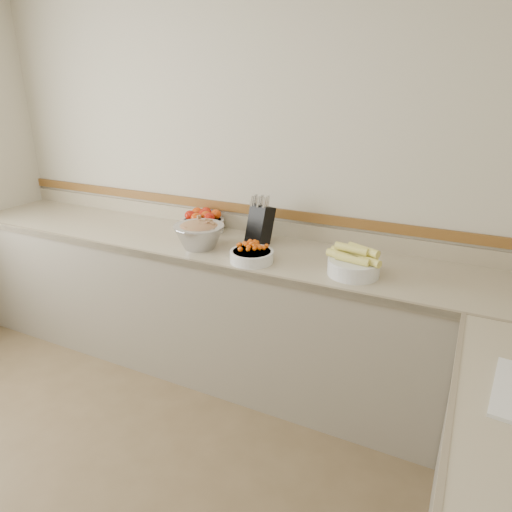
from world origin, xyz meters
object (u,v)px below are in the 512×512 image
at_px(cherry_tomato_bowl, 252,254).
at_px(corn_bowl, 354,264).
at_px(knife_block, 260,224).
at_px(rhubarb_bowl, 199,234).
at_px(tomato_bowl, 203,221).

distance_m(cherry_tomato_bowl, corn_bowl, 0.56).
distance_m(knife_block, rhubarb_bowl, 0.38).
bearing_deg(tomato_bowl, corn_bowl, -14.75).
bearing_deg(corn_bowl, tomato_bowl, 165.25).
distance_m(knife_block, corn_bowl, 0.70).
bearing_deg(knife_block, corn_bowl, -19.70).
bearing_deg(corn_bowl, knife_block, 160.30).
xyz_separation_m(tomato_bowl, rhubarb_bowl, (0.16, -0.30, 0.03)).
height_order(knife_block, tomato_bowl, knife_block).
xyz_separation_m(tomato_bowl, cherry_tomato_bowl, (0.55, -0.36, -0.02)).
xyz_separation_m(knife_block, tomato_bowl, (-0.46, 0.06, -0.06)).
bearing_deg(cherry_tomato_bowl, knife_block, 107.39).
distance_m(tomato_bowl, rhubarb_bowl, 0.34).
height_order(knife_block, rhubarb_bowl, knife_block).
distance_m(cherry_tomato_bowl, rhubarb_bowl, 0.40).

